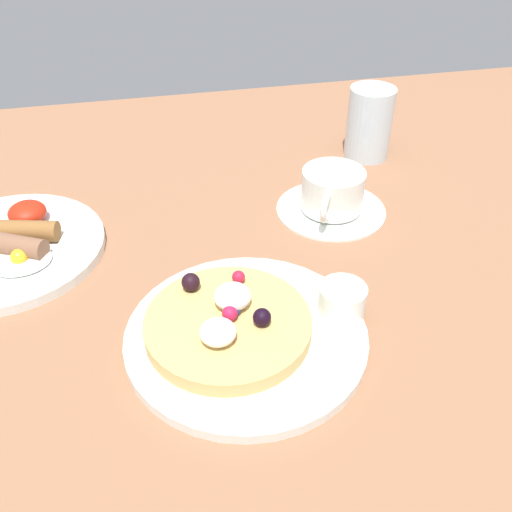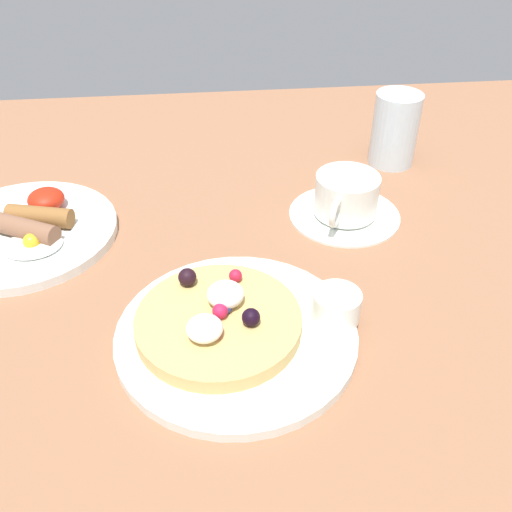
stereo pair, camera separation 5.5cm
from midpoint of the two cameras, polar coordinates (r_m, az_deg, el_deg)
The scene contains 9 objects.
ground_plane at distance 0.62m, azimuth -5.27°, elevation -6.23°, with size 2.10×1.21×0.03m, color #936245.
pancake_plate at distance 0.57m, azimuth -3.79°, elevation -8.10°, with size 0.24×0.24×0.01m, color white.
pancake_with_berries at distance 0.56m, azimuth -5.67°, elevation -6.77°, with size 0.17×0.17×0.04m.
syrup_ramekin at distance 0.58m, azimuth 5.94°, elevation -4.42°, with size 0.05×0.05×0.03m.
breakfast_plate at distance 0.75m, azimuth -25.68°, elevation 0.57°, with size 0.23×0.23×0.01m, color white.
fried_breakfast at distance 0.74m, azimuth -24.46°, elevation 1.98°, with size 0.09×0.14×0.03m.
coffee_saucer at distance 0.76m, azimuth 5.44°, elevation 4.67°, with size 0.14×0.14×0.01m, color white.
coffee_cup at distance 0.74m, azimuth 5.55°, elevation 6.58°, with size 0.08×0.10×0.05m.
water_glass at distance 0.88m, azimuth 9.49°, elevation 12.94°, with size 0.07×0.07×0.11m, color silver.
Camera 1 is at (-0.07, -0.45, 0.41)m, focal length 39.97 mm.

